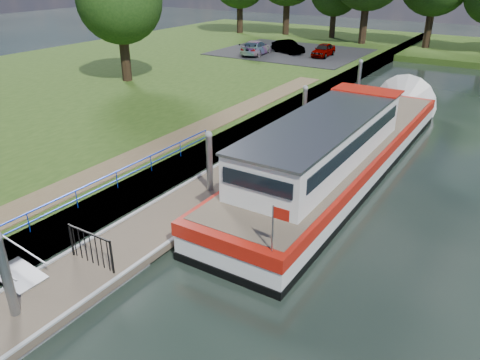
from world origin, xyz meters
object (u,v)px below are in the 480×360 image
Objects in this scene: pontoon at (263,159)px; car_c at (256,48)px; barge at (346,146)px; car_b at (288,47)px; car_a at (323,50)px.

pontoon is 6.49× the size of car_c.
pontoon is at bearing -156.29° from barge.
barge is 26.74m from car_b.
car_c reaches higher than pontoon.
pontoon is 8.02× the size of car_b.
barge reaches higher than car_c.
car_b is 3.32m from car_c.
barge is at bearing 23.71° from pontoon.
car_c is at bearing 160.37° from car_b.
car_c reaches higher than car_a.
car_a is at bearing 106.61° from pontoon.
car_a reaches higher than pontoon.
car_b is (-3.68, -0.18, 0.01)m from car_a.
car_b reaches higher than car_a.
barge is 26.11m from car_c.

